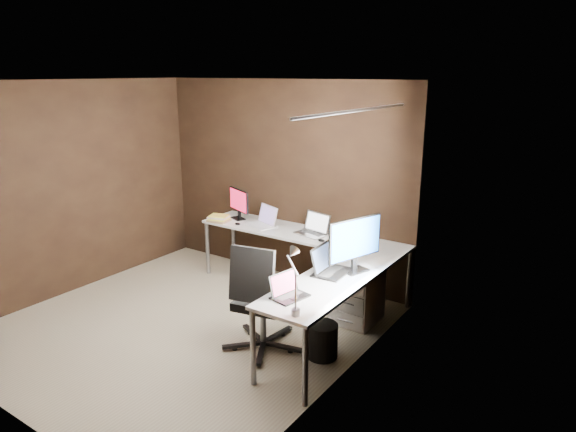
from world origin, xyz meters
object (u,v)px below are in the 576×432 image
object	(u,v)px
desk_lamp	(293,272)
laptop_white	(264,221)
drawer_pedestal	(358,294)
office_chair	(261,318)
laptop_silver	(314,230)
laptop_black_big	(328,267)
laptop_black_small	(288,292)
monitor_right	(355,241)
book_stack	(219,218)
wastebasket	(322,341)
monitor_left	(239,202)

from	to	relation	value
desk_lamp	laptop_white	bearing A→B (deg)	149.01
drawer_pedestal	desk_lamp	world-z (taller)	desk_lamp
laptop_white	office_chair	size ratio (longest dim) A/B	0.40
drawer_pedestal	laptop_silver	world-z (taller)	laptop_silver
laptop_black_big	laptop_black_small	xyz separation A→B (m)	(-0.01, -0.67, -0.01)
office_chair	monitor_right	bearing A→B (deg)	34.41
laptop_white	book_stack	world-z (taller)	laptop_white
monitor_right	wastebasket	distance (m)	0.98
monitor_left	desk_lamp	distance (m)	2.76
drawer_pedestal	office_chair	size ratio (longest dim) A/B	0.56
laptop_silver	office_chair	world-z (taller)	office_chair
laptop_black_big	office_chair	bearing A→B (deg)	133.28
laptop_white	laptop_black_small	bearing A→B (deg)	-26.96
monitor_right	laptop_black_small	bearing A→B (deg)	-174.03
monitor_right	wastebasket	size ratio (longest dim) A/B	1.87
drawer_pedestal	wastebasket	bearing A→B (deg)	-85.29
wastebasket	laptop_white	bearing A→B (deg)	142.94
desk_lamp	wastebasket	bearing A→B (deg)	112.69
laptop_black_small	desk_lamp	xyz separation A→B (m)	(0.19, -0.19, 0.29)
laptop_white	laptop_black_big	distance (m)	1.71
laptop_white	laptop_black_small	distance (m)	2.13
laptop_silver	book_stack	size ratio (longest dim) A/B	1.46
monitor_left	book_stack	distance (m)	0.33
laptop_black_small	office_chair	size ratio (longest dim) A/B	0.31
monitor_left	laptop_black_small	bearing A→B (deg)	-18.38
book_stack	desk_lamp	size ratio (longest dim) A/B	0.54
laptop_white	wastebasket	world-z (taller)	laptop_white
office_chair	drawer_pedestal	bearing A→B (deg)	53.43
laptop_white	laptop_black_big	xyz separation A→B (m)	(1.45, -0.90, 0.00)
monitor_right	laptop_white	distance (m)	1.80
monitor_right	office_chair	bearing A→B (deg)	154.96
monitor_right	laptop_silver	world-z (taller)	monitor_right
laptop_black_big	office_chair	size ratio (longest dim) A/B	0.38
laptop_silver	laptop_black_small	size ratio (longest dim) A/B	1.23
monitor_left	office_chair	distance (m)	2.13
laptop_white	book_stack	xyz separation A→B (m)	(-0.59, -0.18, -0.01)
laptop_silver	wastebasket	bearing A→B (deg)	-43.12
laptop_black_big	laptop_black_small	size ratio (longest dim) A/B	1.21
laptop_silver	laptop_black_big	world-z (taller)	laptop_black_big
monitor_right	wastebasket	bearing A→B (deg)	-170.33
drawer_pedestal	wastebasket	world-z (taller)	drawer_pedestal
monitor_right	book_stack	size ratio (longest dim) A/B	2.16
laptop_white	laptop_black_big	bearing A→B (deg)	-11.22
laptop_black_big	book_stack	size ratio (longest dim) A/B	1.44
laptop_black_big	laptop_silver	bearing A→B (deg)	34.55
laptop_black_small	book_stack	bearing A→B (deg)	66.68
office_chair	laptop_black_big	bearing A→B (deg)	35.30
laptop_silver	book_stack	distance (m)	1.30
book_stack	desk_lamp	distance (m)	2.74
monitor_right	wastebasket	world-z (taller)	monitor_right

